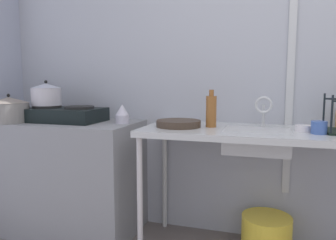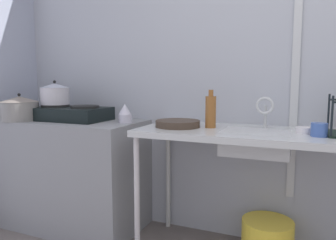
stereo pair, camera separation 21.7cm
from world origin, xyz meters
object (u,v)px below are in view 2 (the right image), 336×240
sink_basin (256,143)px  faucet (265,108)px  stove (70,113)px  cup_by_rack (319,130)px  small_bowl_on_drainboard (305,130)px  percolator (125,114)px  frying_pan (178,124)px  pot_beside_stove (20,108)px  pot_on_left_burner (55,94)px  bottle_by_sink (211,111)px  bucket_on_floor (267,239)px

sink_basin → faucet: size_ratio=1.97×
stove → cup_by_rack: size_ratio=6.73×
cup_by_rack → small_bowl_on_drainboard: (-0.07, 0.09, -0.02)m
percolator → frying_pan: percolator is taller
sink_basin → frying_pan: frying_pan is taller
percolator → faucet: 0.98m
pot_beside_stove → pot_on_left_burner: bearing=40.4°
pot_beside_stove → frying_pan: bearing=6.5°
sink_basin → cup_by_rack: size_ratio=4.56×
pot_beside_stove → sink_basin: bearing=5.2°
pot_on_left_burner → sink_basin: (1.55, -0.01, -0.27)m
sink_basin → bottle_by_sink: bearing=173.0°
stove → bucket_on_floor: 1.68m
percolator → bucket_on_floor: (1.02, 0.06, -0.79)m
bucket_on_floor → small_bowl_on_drainboard: bearing=-21.8°
faucet → small_bowl_on_drainboard: faucet is taller
percolator → stove: bearing=-176.7°
pot_on_left_burner → frying_pan: 1.07m
frying_pan → small_bowl_on_drainboard: size_ratio=2.94×
sink_basin → frying_pan: 0.51m
pot_on_left_burner → sink_basin: size_ratio=0.56×
small_bowl_on_drainboard → pot_beside_stove: bearing=-174.8°
pot_beside_stove → cup_by_rack: size_ratio=3.21×
sink_basin → bucket_on_floor: 0.66m
small_bowl_on_drainboard → bucket_on_floor: bearing=158.2°
stove → small_bowl_on_drainboard: stove is taller
percolator → cup_by_rack: size_ratio=1.56×
sink_basin → cup_by_rack: cup_by_rack is taller
pot_beside_stove → faucet: 1.81m
percolator → bottle_by_sink: bottle_by_sink is taller
pot_beside_stove → frying_pan: 1.26m
pot_beside_stove → cup_by_rack: (2.09, 0.10, -0.06)m
cup_by_rack → bottle_by_sink: 0.65m
faucet → pot_beside_stove: bearing=-170.7°
pot_on_left_burner → faucet: (1.59, 0.12, -0.07)m
stove → small_bowl_on_drainboard: bearing=0.5°
pot_on_left_burner → frying_pan: size_ratio=0.76×
sink_basin → cup_by_rack: 0.36m
stove → cup_by_rack: bearing=-2.3°
frying_pan → small_bowl_on_drainboard: bearing=3.0°
faucet → frying_pan: size_ratio=0.69×
faucet → frying_pan: (-0.54, -0.15, -0.11)m
frying_pan → percolator: bearing=173.1°
stove → sink_basin: (1.41, -0.01, -0.13)m
stove → frying_pan: bearing=-1.6°
small_bowl_on_drainboard → bucket_on_floor: size_ratio=0.30×
pot_on_left_burner → cup_by_rack: (1.89, -0.07, -0.16)m
stove → percolator: size_ratio=4.32×
stove → bucket_on_floor: stove is taller
bucket_on_floor → bottle_by_sink: bearing=-170.3°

